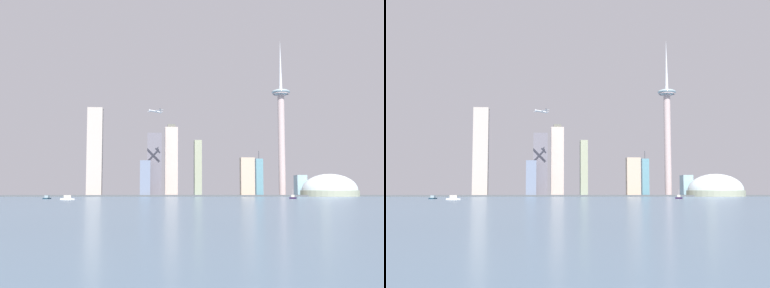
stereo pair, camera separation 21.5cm
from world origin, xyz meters
TOP-DOWN VIEW (x-y plane):
  - ground_plane at (0.00, 0.00)m, footprint 6000.00×6000.00m
  - waterfront_pier at (0.00, 466.03)m, footprint 679.40×51.05m
  - observation_tower at (157.57, 484.17)m, footprint 34.12×34.12m
  - stadium_dome at (239.48, 463.96)m, footprint 104.97×104.97m
  - skyscraper_0 at (-94.38, 460.68)m, footprint 17.92×24.93m
  - skyscraper_1 at (6.17, 540.44)m, footprint 13.99×21.97m
  - skyscraper_2 at (-46.73, 504.59)m, footprint 23.32×24.14m
  - skyscraper_3 at (118.76, 505.83)m, footprint 13.32×14.63m
  - skyscraper_4 at (201.62, 517.08)m, footprint 19.06×26.26m
  - skyscraper_5 at (89.39, 469.44)m, footprint 25.02×15.63m
  - skyscraper_6 at (115.58, 561.19)m, footprint 18.38×21.68m
  - skyscraper_7 at (-183.26, 465.01)m, footprint 26.42×19.90m
  - skyscraper_8 at (-78.20, 488.95)m, footprint 25.98×20.77m
  - skyscraper_9 at (264.77, 565.84)m, footprint 20.21×15.35m
  - boat_0 at (76.53, 130.05)m, footprint 7.84×5.94m
  - boat_1 at (-201.21, 148.80)m, footprint 7.03×15.16m
  - boat_3 at (-166.21, 70.92)m, footprint 14.94×12.95m
  - airplane at (-77.95, 411.41)m, footprint 26.92×26.32m

SIDE VIEW (x-z plane):
  - ground_plane at x=0.00m, z-range 0.00..0.00m
  - boat_1 at x=-201.21m, z-range -0.55..3.35m
  - waterfront_pier at x=0.00m, z-range 0.00..2.81m
  - boat_3 at x=-166.21m, z-range -0.67..4.02m
  - boat_0 at x=76.53m, z-range -3.75..7.17m
  - stadium_dome at x=239.48m, z-range -20.00..39.95m
  - skyscraper_4 at x=201.62m, z-range 0.00..40.15m
  - skyscraper_0 at x=-94.38m, z-range 0.00..63.15m
  - skyscraper_5 at x=89.39m, z-range 0.00..70.04m
  - skyscraper_3 at x=118.76m, z-range -7.34..78.10m
  - skyscraper_9 at x=264.77m, z-range -2.69..109.02m
  - skyscraper_1 at x=6.17m, z-range 0.00..108.02m
  - skyscraper_8 at x=-78.20m, z-range 0.00..115.07m
  - skyscraper_6 at x=115.58m, z-range -3.62..122.65m
  - skyscraper_2 at x=-46.73m, z-range -1.84..132.03m
  - skyscraper_7 at x=-183.26m, z-range 0.00..156.64m
  - observation_tower at x=157.57m, z-range -10.79..285.60m
  - airplane at x=-77.95m, z-range 139.79..147.71m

